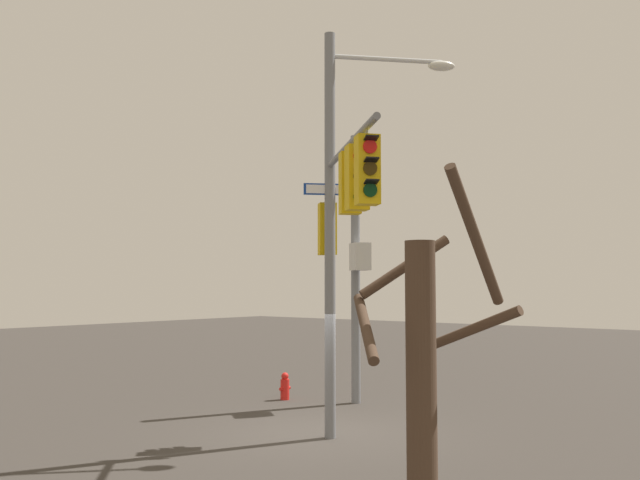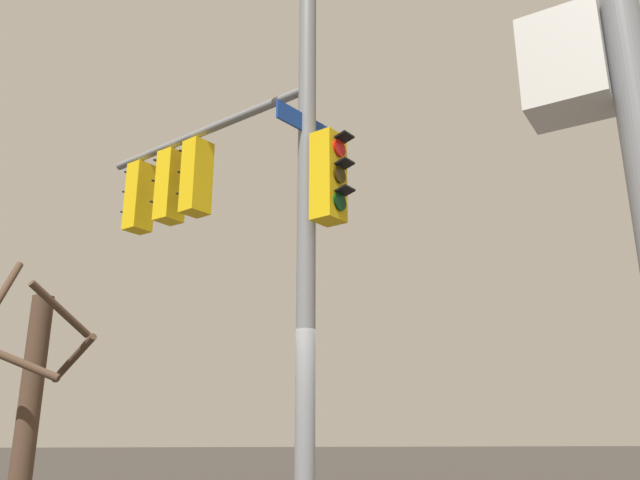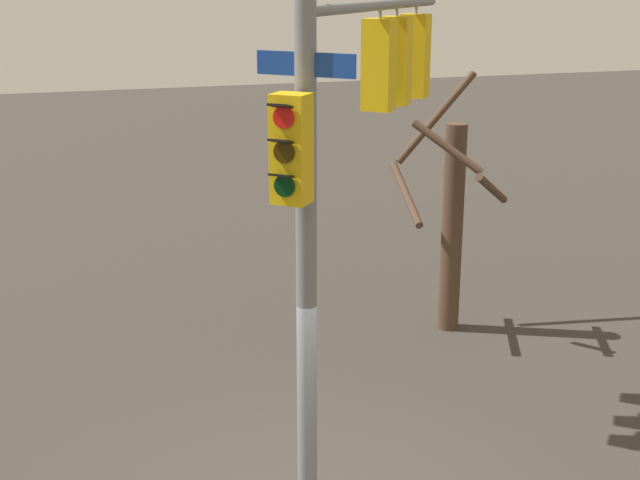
% 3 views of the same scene
% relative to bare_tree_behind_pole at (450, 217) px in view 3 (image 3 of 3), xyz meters
% --- Properties ---
extents(main_signal_pole_assembly, '(4.92, 3.58, 8.40)m').
position_rel_bare_tree_behind_pole_xyz_m(main_signal_pole_assembly, '(3.25, 3.52, 2.75)').
color(main_signal_pole_assembly, slate).
rests_on(main_signal_pole_assembly, ground).
extents(bare_tree_behind_pole, '(1.99, 1.96, 4.36)m').
position_rel_bare_tree_behind_pole_xyz_m(bare_tree_behind_pole, '(0.00, 0.00, 0.00)').
color(bare_tree_behind_pole, '#493527').
rests_on(bare_tree_behind_pole, ground).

